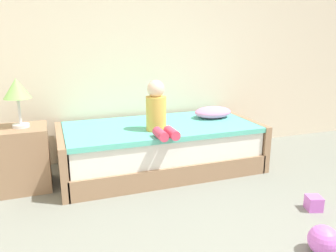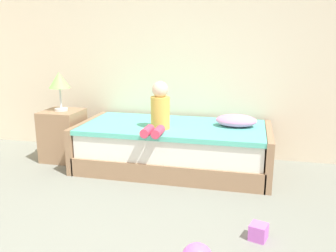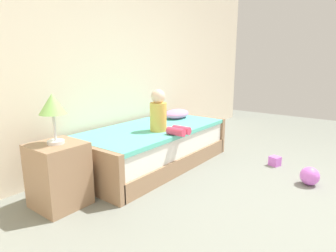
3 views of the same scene
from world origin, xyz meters
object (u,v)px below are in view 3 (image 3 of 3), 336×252
table_lamp (53,107)px  pillow (177,114)px  nightstand (59,175)px  child_figure (161,115)px  toy_block (275,161)px  bed (153,146)px  toy_ball (310,176)px

table_lamp → pillow: table_lamp is taller
nightstand → table_lamp: 0.64m
table_lamp → nightstand: bearing=0.0°
nightstand → child_figure: child_figure is taller
pillow → child_figure: bearing=-157.0°
child_figure → toy_block: bearing=-45.9°
bed → pillow: 0.75m
pillow → toy_ball: (-0.13, -1.87, -0.46)m
nightstand → toy_block: 2.62m
bed → toy_ball: bed is taller
child_figure → toy_ball: (0.65, -1.54, -0.60)m
table_lamp → child_figure: size_ratio=0.88×
pillow → table_lamp: bearing=-176.9°
bed → nightstand: nightstand is taller
toy_block → toy_ball: bearing=-127.7°
nightstand → table_lamp: table_lamp is taller
table_lamp → toy_block: table_lamp is taller
toy_ball → child_figure: bearing=112.8°
table_lamp → child_figure: (1.25, -0.22, -0.23)m
table_lamp → toy_ball: (1.90, -1.76, -0.84)m
table_lamp → pillow: size_ratio=1.02×
child_figure → toy_block: 1.61m
toy_ball → toy_block: bearing=52.3°
bed → nightstand: 1.35m
child_figure → bed: bearing=66.3°
bed → child_figure: 0.52m
nightstand → child_figure: 1.33m
nightstand → toy_block: nightstand is taller
table_lamp → toy_ball: size_ratio=2.23×
table_lamp → child_figure: table_lamp is taller
toy_block → nightstand: bearing=150.7°
bed → pillow: (0.67, 0.10, 0.32)m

